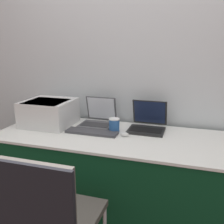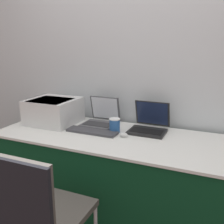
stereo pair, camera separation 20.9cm
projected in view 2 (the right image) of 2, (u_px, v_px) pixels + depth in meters
wall_back at (139, 61)px, 2.33m from camera, size 8.00×0.05×2.60m
table at (119, 178)px, 2.17m from camera, size 2.01×0.75×0.74m
printer at (53, 110)px, 2.39m from camera, size 0.42×0.41×0.22m
laptop_left at (101, 119)px, 2.37m from camera, size 0.28×0.29×0.24m
laptop_right at (149, 125)px, 2.19m from camera, size 0.30×0.30×0.24m
external_keyboard at (92, 131)px, 2.15m from camera, size 0.43×0.12×0.02m
coffee_cup at (115, 125)px, 2.15m from camera, size 0.09×0.09×0.12m
mouse at (124, 135)px, 2.05m from camera, size 0.07×0.05×0.04m
chair at (32, 211)px, 1.39m from camera, size 0.45×0.50×0.94m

